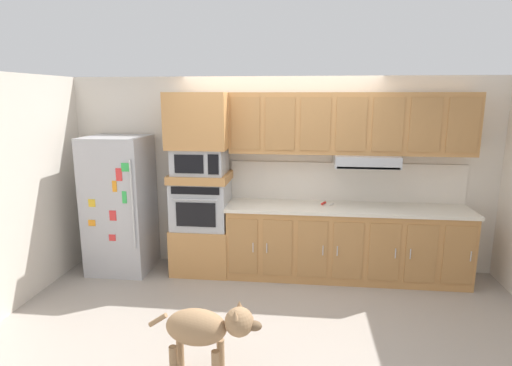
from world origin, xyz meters
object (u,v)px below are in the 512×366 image
dog (206,328)px  refrigerator (120,204)px  built_in_oven (201,204)px  microwave (200,161)px  screwdriver (324,203)px

dog → refrigerator: bearing=131.9°
built_in_oven → dog: built_in_oven is taller
microwave → built_in_oven: bearing=179.2°
screwdriver → dog: 2.45m
dog → built_in_oven: bearing=107.9°
microwave → refrigerator: bearing=-176.4°
built_in_oven → dog: bearing=-75.6°
built_in_oven → screwdriver: (1.56, 0.08, 0.03)m
refrigerator → screwdriver: refrigerator is taller
microwave → screwdriver: size_ratio=3.92×
built_in_oven → dog: size_ratio=0.74×
built_in_oven → microwave: microwave is taller
refrigerator → screwdriver: 2.63m
refrigerator → built_in_oven: size_ratio=2.51×
screwdriver → microwave: bearing=-177.2°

